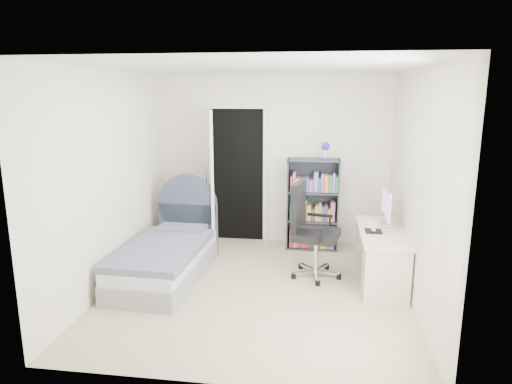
# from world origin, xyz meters

# --- Properties ---
(room_shell) EXTENTS (3.50, 3.70, 2.60)m
(room_shell) POSITION_xyz_m (0.00, 0.00, 1.25)
(room_shell) COLOR tan
(room_shell) RESTS_ON ground
(door) EXTENTS (0.92, 0.81, 2.06)m
(door) POSITION_xyz_m (-0.75, 1.52, 1.03)
(door) COLOR black
(door) RESTS_ON ground
(bed) EXTENTS (0.94, 1.88, 1.14)m
(bed) POSITION_xyz_m (-1.16, 0.24, 0.26)
(bed) COLOR gray
(bed) RESTS_ON ground
(nightstand) EXTENTS (0.36, 0.36, 0.54)m
(nightstand) POSITION_xyz_m (-1.20, 1.62, 0.35)
(nightstand) COLOR #D5BD83
(nightstand) RESTS_ON ground
(floor_lamp) EXTENTS (0.22, 0.22, 1.51)m
(floor_lamp) POSITION_xyz_m (-0.91, 1.41, 0.62)
(floor_lamp) COLOR silver
(floor_lamp) RESTS_ON ground
(bookcase) EXTENTS (0.74, 0.32, 1.56)m
(bookcase) POSITION_xyz_m (0.60, 1.52, 0.61)
(bookcase) COLOR #353E48
(bookcase) RESTS_ON ground
(desk) EXTENTS (0.53, 1.32, 1.09)m
(desk) POSITION_xyz_m (1.44, 0.41, 0.36)
(desk) COLOR beige
(desk) RESTS_ON ground
(office_chair) EXTENTS (0.64, 0.66, 1.18)m
(office_chair) POSITION_xyz_m (0.58, 0.49, 0.65)
(office_chair) COLOR silver
(office_chair) RESTS_ON ground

